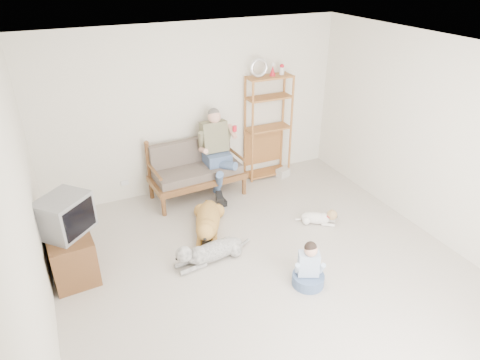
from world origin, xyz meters
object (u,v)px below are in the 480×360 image
etagere (268,127)px  tv_stand (70,252)px  golden_retriever (208,222)px  loveseat (196,168)px

etagere → tv_stand: bearing=-158.9°
golden_retriever → loveseat: bearing=102.3°
loveseat → golden_retriever: 1.19m
loveseat → golden_retriever: (-0.24, -1.13, -0.31)m
etagere → golden_retriever: size_ratio=1.59×
loveseat → tv_stand: loveseat is taller
loveseat → golden_retriever: size_ratio=1.16×
tv_stand → golden_retriever: tv_stand is taller
tv_stand → golden_retriever: size_ratio=0.70×
etagere → tv_stand: etagere is taller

